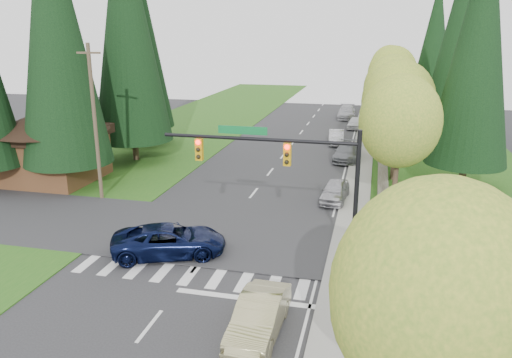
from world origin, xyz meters
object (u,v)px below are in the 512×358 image
at_px(parked_car_a, 335,191).
at_px(sedan_champagne, 259,316).
at_px(parked_car_d, 355,123).
at_px(suv_navy, 169,241).
at_px(parked_car_e, 347,112).
at_px(parked_car_b, 347,152).
at_px(parked_car_c, 336,137).

bearing_deg(parked_car_a, sedan_champagne, -90.49).
relative_size(sedan_champagne, parked_car_d, 1.16).
xyz_separation_m(suv_navy, parked_car_a, (7.24, 10.16, -0.10)).
bearing_deg(parked_car_e, parked_car_d, -80.11).
xyz_separation_m(parked_car_b, parked_car_e, (-1.36, 21.57, 0.07)).
distance_m(parked_car_b, parked_car_d, 14.83).
height_order(parked_car_c, parked_car_e, parked_car_e).
relative_size(parked_car_b, parked_car_e, 0.91).
distance_m(sedan_champagne, parked_car_c, 32.91).
bearing_deg(parked_car_c, parked_car_e, 85.08).
bearing_deg(parked_car_e, parked_car_b, -87.94).
relative_size(parked_car_c, parked_car_d, 1.07).
bearing_deg(parked_car_a, suv_navy, -120.88).
bearing_deg(parked_car_a, parked_car_e, 96.89).
distance_m(parked_car_c, parked_car_e, 15.38).
height_order(sedan_champagne, suv_navy, suv_navy).
bearing_deg(suv_navy, parked_car_a, -57.03).
bearing_deg(sedan_champagne, parked_car_d, 89.44).
bearing_deg(parked_car_a, parked_car_b, 94.27).
bearing_deg(suv_navy, sedan_champagne, -154.95).
height_order(parked_car_c, parked_car_d, parked_car_c).
height_order(suv_navy, parked_car_e, parked_car_e).
distance_m(parked_car_d, parked_car_e, 6.87).
bearing_deg(suv_navy, parked_car_d, -33.02).
xyz_separation_m(sedan_champagne, parked_car_a, (1.40, 15.69, -0.06)).
xyz_separation_m(parked_car_d, parked_car_e, (-1.36, 6.74, 0.12)).
bearing_deg(sedan_champagne, suv_navy, 138.05).
xyz_separation_m(parked_car_a, parked_car_d, (0.07, 25.86, -0.02)).
bearing_deg(sedan_champagne, parked_car_b, 88.31).
height_order(suv_navy, parked_car_d, suv_navy).
distance_m(parked_car_b, parked_car_c, 6.35).
xyz_separation_m(suv_navy, parked_car_d, (7.31, 36.02, -0.12)).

